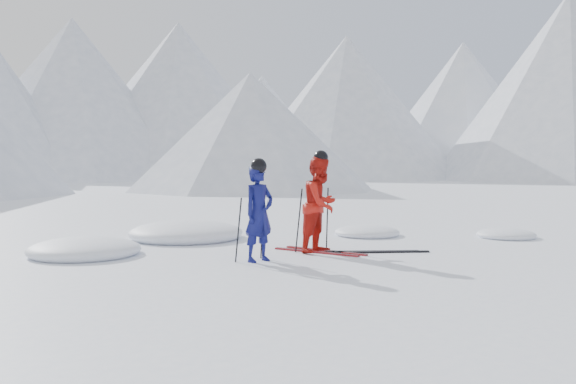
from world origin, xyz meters
TOP-DOWN VIEW (x-y plane):
  - ground at (0.00, 0.00)m, footprint 160.00×160.00m
  - mountain_range at (5.71, 35.31)m, footprint 106.15×62.94m
  - skier_blue at (-2.04, 0.35)m, footprint 0.61×0.43m
  - skier_red at (-0.59, 0.44)m, footprint 0.97×0.85m
  - pole_blue_left at (-2.34, 0.50)m, footprint 0.11×0.08m
  - pole_blue_right at (-1.79, 0.60)m, footprint 0.11×0.07m
  - pole_red_left at (-0.89, 0.69)m, footprint 0.12×0.09m
  - pole_red_right at (-0.29, 0.59)m, footprint 0.12×0.08m
  - ski_worn_left at (-0.71, 0.44)m, footprint 0.60×1.65m
  - ski_worn_right at (-0.47, 0.44)m, footprint 0.48×1.67m
  - ski_loose_a at (0.10, -0.15)m, footprint 1.42×1.09m
  - ski_loose_b at (0.20, -0.30)m, footprint 1.45×1.04m
  - snow_lumps at (-1.44, 2.85)m, footprint 9.42×5.96m

SIDE VIEW (x-z plane):
  - ground at x=0.00m, z-range 0.00..0.00m
  - snow_lumps at x=-1.44m, z-range -0.26..0.26m
  - ski_worn_left at x=-0.71m, z-range 0.00..0.03m
  - ski_worn_right at x=-0.47m, z-range 0.00..0.03m
  - ski_loose_a at x=0.10m, z-range 0.00..0.03m
  - ski_loose_b at x=0.20m, z-range 0.00..0.03m
  - pole_blue_left at x=-2.34m, z-range 0.00..1.05m
  - pole_blue_right at x=-1.79m, z-range 0.00..1.05m
  - pole_red_left at x=-0.89m, z-range 0.00..1.14m
  - pole_red_right at x=-0.29m, z-range 0.00..1.14m
  - skier_blue at x=-2.04m, z-range 0.00..1.57m
  - skier_red at x=-0.59m, z-range 0.00..1.71m
  - mountain_range at x=5.71m, z-range -1.04..14.49m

